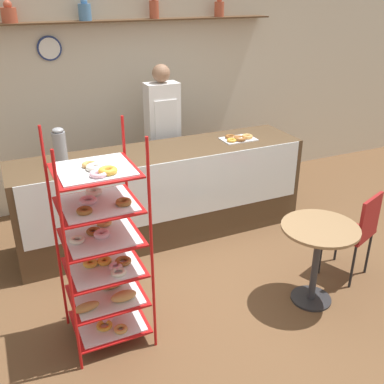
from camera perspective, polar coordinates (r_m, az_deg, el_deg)
ground_plane at (r=4.21m, az=2.44°, el=-12.79°), size 14.00×14.00×0.00m
back_wall at (r=5.74m, az=-8.64°, el=12.47°), size 10.00×0.30×2.70m
display_counter at (r=4.89m, az=-3.79°, el=-0.23°), size 3.10×0.71×1.00m
pastry_rack at (r=3.40m, az=-11.22°, el=-7.53°), size 0.60×0.56×1.70m
person_worker at (r=5.34m, az=-3.72°, el=7.44°), size 0.38×0.23×1.78m
cafe_table at (r=3.97m, az=15.70°, el=-6.64°), size 0.65×0.65×0.75m
cafe_chair at (r=4.41m, az=20.33°, el=-4.25°), size 0.49×0.49×0.88m
coffee_carafe at (r=4.44m, az=-16.44°, el=5.56°), size 0.13×0.13×0.36m
donut_tray_counter at (r=5.03m, az=5.91°, el=6.81°), size 0.38×0.25×0.05m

